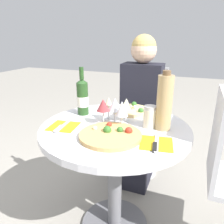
# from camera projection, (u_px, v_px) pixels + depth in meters

# --- Properties ---
(ground_plane) EXTENTS (12.00, 12.00, 0.00)m
(ground_plane) POSITION_uv_depth(u_px,v_px,m) (115.00, 224.00, 1.47)
(ground_plane) COLOR gray
(ground_plane) RESTS_ON ground
(dining_table) EXTENTS (0.84, 0.84, 0.72)m
(dining_table) POSITION_uv_depth(u_px,v_px,m) (115.00, 150.00, 1.28)
(dining_table) COLOR slate
(dining_table) RESTS_ON ground_plane
(chair_behind_diner) EXTENTS (0.37, 0.37, 0.95)m
(chair_behind_diner) POSITION_uv_depth(u_px,v_px,m) (142.00, 122.00, 1.96)
(chair_behind_diner) COLOR silver
(chair_behind_diner) RESTS_ON ground_plane
(seated_diner) EXTENTS (0.32, 0.41, 1.22)m
(seated_diner) POSITION_uv_depth(u_px,v_px,m) (139.00, 116.00, 1.81)
(seated_diner) COLOR black
(seated_diner) RESTS_ON ground_plane
(pizza_large) EXTENTS (0.31, 0.31, 0.05)m
(pizza_large) POSITION_uv_depth(u_px,v_px,m) (111.00, 135.00, 1.09)
(pizza_large) COLOR tan
(pizza_large) RESTS_ON dining_table
(pizza_small_far) EXTENTS (0.24, 0.24, 0.05)m
(pizza_small_far) POSITION_uv_depth(u_px,v_px,m) (131.00, 110.00, 1.46)
(pizza_small_far) COLOR #E5C17F
(pizza_small_far) RESTS_ON dining_table
(wine_bottle) EXTENTS (0.07, 0.07, 0.30)m
(wine_bottle) POSITION_uv_depth(u_px,v_px,m) (83.00, 97.00, 1.38)
(wine_bottle) COLOR #23471E
(wine_bottle) RESTS_ON dining_table
(tall_carafe) EXTENTS (0.08, 0.08, 0.32)m
(tall_carafe) POSITION_uv_depth(u_px,v_px,m) (164.00, 102.00, 1.14)
(tall_carafe) COLOR tan
(tall_carafe) RESTS_ON dining_table
(sugar_shaker) EXTENTS (0.07, 0.07, 0.12)m
(sugar_shaker) POSITION_uv_depth(u_px,v_px,m) (150.00, 117.00, 1.20)
(sugar_shaker) COLOR silver
(sugar_shaker) RESTS_ON dining_table
(wine_glass_back_right) EXTENTS (0.07, 0.07, 0.14)m
(wine_glass_back_right) POSITION_uv_depth(u_px,v_px,m) (126.00, 105.00, 1.25)
(wine_glass_back_right) COLOR silver
(wine_glass_back_right) RESTS_ON dining_table
(wine_glass_center) EXTENTS (0.08, 0.08, 0.15)m
(wine_glass_center) POSITION_uv_depth(u_px,v_px,m) (115.00, 105.00, 1.24)
(wine_glass_center) COLOR silver
(wine_glass_center) RESTS_ON dining_table
(wine_glass_front_right) EXTENTS (0.07, 0.07, 0.15)m
(wine_glass_front_right) POSITION_uv_depth(u_px,v_px,m) (122.00, 109.00, 1.18)
(wine_glass_front_right) COLOR silver
(wine_glass_front_right) RESTS_ON dining_table
(wine_glass_front_left) EXTENTS (0.07, 0.07, 0.15)m
(wine_glass_front_left) POSITION_uv_depth(u_px,v_px,m) (103.00, 106.00, 1.22)
(wine_glass_front_left) COLOR silver
(wine_glass_front_left) RESTS_ON dining_table
(wine_glass_back_left) EXTENTS (0.06, 0.06, 0.14)m
(wine_glass_back_left) POSITION_uv_depth(u_px,v_px,m) (108.00, 104.00, 1.29)
(wine_glass_back_left) COLOR silver
(wine_glass_back_left) RESTS_ON dining_table
(place_setting_left) EXTENTS (0.17, 0.19, 0.01)m
(place_setting_left) POSITION_uv_depth(u_px,v_px,m) (63.00, 126.00, 1.22)
(place_setting_left) COLOR gold
(place_setting_left) RESTS_ON dining_table
(place_setting_right) EXTENTS (0.17, 0.19, 0.01)m
(place_setting_right) POSITION_uv_depth(u_px,v_px,m) (156.00, 143.00, 1.02)
(place_setting_right) COLOR gold
(place_setting_right) RESTS_ON dining_table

